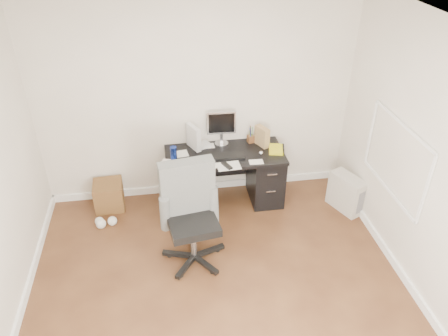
# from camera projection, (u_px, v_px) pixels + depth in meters

# --- Properties ---
(ground) EXTENTS (4.00, 4.00, 0.00)m
(ground) POSITION_uv_depth(u_px,v_px,m) (221.00, 298.00, 4.52)
(ground) COLOR #412415
(ground) RESTS_ON ground
(room_shell) EXTENTS (4.02, 4.02, 2.71)m
(room_shell) POSITION_uv_depth(u_px,v_px,m) (223.00, 161.00, 3.65)
(room_shell) COLOR beige
(room_shell) RESTS_ON ground
(desk) EXTENTS (1.50, 0.70, 0.75)m
(desk) POSITION_uv_depth(u_px,v_px,m) (225.00, 176.00, 5.72)
(desk) COLOR black
(desk) RESTS_ON ground
(loose_papers) EXTENTS (1.10, 0.60, 0.00)m
(loose_papers) POSITION_uv_depth(u_px,v_px,m) (210.00, 157.00, 5.46)
(loose_papers) COLOR silver
(loose_papers) RESTS_ON desk
(lcd_monitor) EXTENTS (0.38, 0.23, 0.47)m
(lcd_monitor) POSITION_uv_depth(u_px,v_px,m) (221.00, 128.00, 5.61)
(lcd_monitor) COLOR #B7B7BC
(lcd_monitor) RESTS_ON desk
(keyboard) EXTENTS (0.47, 0.19, 0.03)m
(keyboard) POSITION_uv_depth(u_px,v_px,m) (226.00, 156.00, 5.45)
(keyboard) COLOR black
(keyboard) RESTS_ON desk
(computer_mouse) EXTENTS (0.08, 0.08, 0.06)m
(computer_mouse) POSITION_uv_depth(u_px,v_px,m) (261.00, 153.00, 5.48)
(computer_mouse) COLOR #B7B7BC
(computer_mouse) RESTS_ON desk
(travel_mug) EXTENTS (0.10, 0.10, 0.18)m
(travel_mug) POSITION_uv_depth(u_px,v_px,m) (174.00, 154.00, 5.34)
(travel_mug) COLOR navy
(travel_mug) RESTS_ON desk
(white_binder) EXTENTS (0.23, 0.30, 0.31)m
(white_binder) POSITION_uv_depth(u_px,v_px,m) (193.00, 137.00, 5.57)
(white_binder) COLOR silver
(white_binder) RESTS_ON desk
(magazine_file) EXTENTS (0.19, 0.25, 0.26)m
(magazine_file) POSITION_uv_depth(u_px,v_px,m) (262.00, 136.00, 5.64)
(magazine_file) COLOR #A07B4D
(magazine_file) RESTS_ON desk
(pen_cup) EXTENTS (0.12, 0.12, 0.23)m
(pen_cup) POSITION_uv_depth(u_px,v_px,m) (251.00, 134.00, 5.71)
(pen_cup) COLOR #533117
(pen_cup) RESTS_ON desk
(yellow_book) EXTENTS (0.24, 0.27, 0.04)m
(yellow_book) POSITION_uv_depth(u_px,v_px,m) (276.00, 149.00, 5.58)
(yellow_book) COLOR yellow
(yellow_book) RESTS_ON desk
(paper_remote) EXTENTS (0.30, 0.24, 0.02)m
(paper_remote) POSITION_uv_depth(u_px,v_px,m) (229.00, 165.00, 5.27)
(paper_remote) COLOR silver
(paper_remote) RESTS_ON desk
(office_chair) EXTENTS (0.77, 0.77, 1.20)m
(office_chair) POSITION_uv_depth(u_px,v_px,m) (193.00, 218.00, 4.68)
(office_chair) COLOR #535553
(office_chair) RESTS_ON ground
(pc_tower) EXTENTS (0.39, 0.53, 0.49)m
(pc_tower) POSITION_uv_depth(u_px,v_px,m) (346.00, 193.00, 5.67)
(pc_tower) COLOR beige
(pc_tower) RESTS_ON ground
(shopping_bag) EXTENTS (0.26, 0.21, 0.33)m
(shopping_bag) POSITION_uv_depth(u_px,v_px,m) (339.00, 190.00, 5.87)
(shopping_bag) COLOR silver
(shopping_bag) RESTS_ON ground
(wicker_basket) EXTENTS (0.39, 0.39, 0.37)m
(wicker_basket) POSITION_uv_depth(u_px,v_px,m) (109.00, 195.00, 5.73)
(wicker_basket) COLOR #513218
(wicker_basket) RESTS_ON ground
(desk_printer) EXTENTS (0.32, 0.27, 0.18)m
(desk_printer) POSITION_uv_depth(u_px,v_px,m) (182.00, 192.00, 5.95)
(desk_printer) COLOR slate
(desk_printer) RESTS_ON ground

